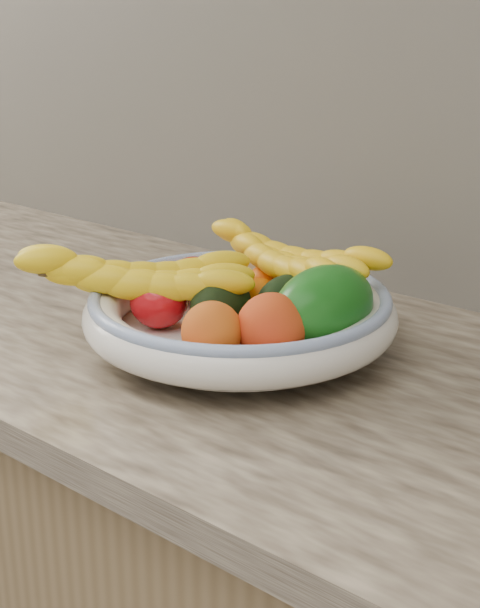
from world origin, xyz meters
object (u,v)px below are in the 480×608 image
at_px(banana_bunch_back, 285,265).
at_px(banana_bunch_front, 136,284).
at_px(fruit_bowl, 240,313).
at_px(green_mango, 323,308).

xyz_separation_m(banana_bunch_back, banana_bunch_front, (-0.11, -0.17, -0.01)).
distance_m(fruit_bowl, banana_bunch_front, 0.13).
xyz_separation_m(fruit_bowl, banana_bunch_back, (-0.00, 0.10, 0.04)).
xyz_separation_m(green_mango, banana_bunch_front, (-0.22, -0.09, 0.01)).
bearing_deg(banana_bunch_front, banana_bunch_back, 15.02).
distance_m(banana_bunch_back, banana_bunch_front, 0.20).
height_order(green_mango, banana_bunch_front, green_mango).
xyz_separation_m(fruit_bowl, banana_bunch_front, (-0.11, -0.07, 0.03)).
bearing_deg(fruit_bowl, banana_bunch_front, -146.42).
height_order(fruit_bowl, banana_bunch_front, banana_bunch_front).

